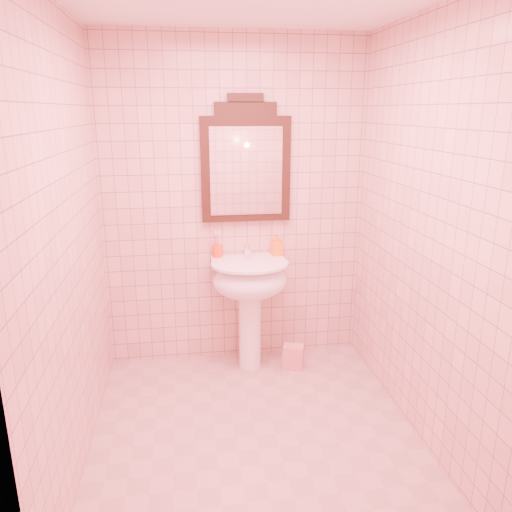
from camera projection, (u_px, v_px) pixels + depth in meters
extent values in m
plane|color=tan|center=(255.00, 435.00, 3.12)|extent=(2.20, 2.20, 0.00)
cube|color=#E1AC9D|center=(235.00, 206.00, 3.81)|extent=(2.00, 0.02, 2.50)
cylinder|color=white|center=(250.00, 325.00, 3.86)|extent=(0.17, 0.17, 0.70)
ellipsoid|color=white|center=(250.00, 281.00, 3.74)|extent=(0.56, 0.46, 0.28)
cube|color=white|center=(247.00, 260.00, 3.87)|extent=(0.56, 0.15, 0.05)
cylinder|color=white|center=(250.00, 264.00, 3.70)|extent=(0.58, 0.58, 0.02)
cylinder|color=white|center=(247.00, 251.00, 3.84)|extent=(0.04, 0.04, 0.09)
cylinder|color=white|center=(248.00, 248.00, 3.78)|extent=(0.02, 0.10, 0.02)
cylinder|color=white|center=(249.00, 253.00, 3.74)|extent=(0.02, 0.02, 0.04)
cube|color=white|center=(247.00, 244.00, 3.84)|extent=(0.02, 0.07, 0.01)
cube|color=black|center=(246.00, 170.00, 3.72)|extent=(0.67, 0.05, 0.78)
cube|color=black|center=(245.00, 109.00, 3.60)|extent=(0.45, 0.05, 0.10)
cube|color=black|center=(245.00, 98.00, 3.58)|extent=(0.26, 0.05, 0.06)
cube|color=white|center=(246.00, 171.00, 3.69)|extent=(0.54, 0.01, 0.65)
cylinder|color=red|center=(217.00, 251.00, 3.84)|extent=(0.08, 0.08, 0.10)
cylinder|color=silver|center=(219.00, 246.00, 3.83)|extent=(0.01, 0.01, 0.18)
cylinder|color=#338CD8|center=(216.00, 245.00, 3.84)|extent=(0.01, 0.01, 0.18)
cylinder|color=#E5334C|center=(216.00, 246.00, 3.81)|extent=(0.01, 0.01, 0.18)
imported|color=orange|center=(277.00, 245.00, 3.87)|extent=(0.09, 0.09, 0.17)
cube|color=pink|center=(293.00, 357.00, 3.90)|extent=(0.18, 0.15, 0.19)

